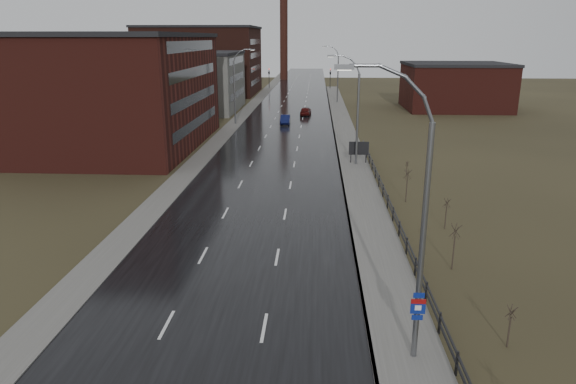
# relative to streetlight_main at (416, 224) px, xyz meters

# --- Properties ---
(ground) EXTENTS (320.00, 320.00, 0.00)m
(ground) POSITION_rel_streetlight_main_xyz_m (-8.47, -2.00, -6.06)
(ground) COLOR #2D2819
(ground) RESTS_ON ground
(road) EXTENTS (14.00, 300.00, 0.06)m
(road) POSITION_rel_streetlight_main_xyz_m (-8.47, 58.00, -6.03)
(road) COLOR black
(road) RESTS_ON ground
(sidewalk_right) EXTENTS (3.20, 180.00, 0.18)m
(sidewalk_right) POSITION_rel_streetlight_main_xyz_m (0.13, 33.00, -5.97)
(sidewalk_right) COLOR #595651
(sidewalk_right) RESTS_ON ground
(curb_right) EXTENTS (0.16, 180.00, 0.18)m
(curb_right) POSITION_rel_streetlight_main_xyz_m (-1.39, 33.00, -5.97)
(curb_right) COLOR slate
(curb_right) RESTS_ON ground
(sidewalk_left) EXTENTS (2.40, 260.00, 0.12)m
(sidewalk_left) POSITION_rel_streetlight_main_xyz_m (-16.67, 58.00, -6.00)
(sidewalk_left) COLOR #595651
(sidewalk_left) RESTS_ON ground
(warehouse_near) EXTENTS (22.44, 28.56, 13.50)m
(warehouse_near) POSITION_rel_streetlight_main_xyz_m (-29.46, 43.00, 0.70)
(warehouse_near) COLOR #471914
(warehouse_near) RESTS_ON ground
(warehouse_mid) EXTENTS (16.32, 20.40, 10.50)m
(warehouse_mid) POSITION_rel_streetlight_main_xyz_m (-26.46, 76.00, -0.80)
(warehouse_mid) COLOR slate
(warehouse_mid) RESTS_ON ground
(warehouse_far) EXTENTS (26.52, 24.48, 15.50)m
(warehouse_far) POSITION_rel_streetlight_main_xyz_m (-31.47, 106.00, 1.70)
(warehouse_far) COLOR #331611
(warehouse_far) RESTS_ON ground
(building_right) EXTENTS (18.36, 16.32, 8.50)m
(building_right) POSITION_rel_streetlight_main_xyz_m (21.83, 80.00, -1.80)
(building_right) COLOR #471914
(building_right) RESTS_ON ground
(smokestack) EXTENTS (2.70, 2.70, 30.70)m
(smokestack) POSITION_rel_streetlight_main_xyz_m (-14.47, 148.00, 9.44)
(smokestack) COLOR #331611
(smokestack) RESTS_ON ground
(streetlight_main) EXTENTS (3.91, 0.29, 12.11)m
(streetlight_main) POSITION_rel_streetlight_main_xyz_m (0.00, 0.00, 0.00)
(streetlight_main) COLOR slate
(streetlight_main) RESTS_ON ground
(streetlight_right_mid) EXTENTS (3.36, 0.28, 11.35)m
(streetlight_right_mid) POSITION_rel_streetlight_main_xyz_m (0.03, 34.00, -0.22)
(streetlight_right_mid) COLOR slate
(streetlight_right_mid) RESTS_ON ground
(streetlight_left) EXTENTS (3.36, 0.28, 11.35)m
(streetlight_left) POSITION_rel_streetlight_main_xyz_m (-16.17, 60.00, -0.22)
(streetlight_left) COLOR slate
(streetlight_left) RESTS_ON ground
(streetlight_right_far) EXTENTS (3.36, 0.28, 11.35)m
(streetlight_right_far) POSITION_rel_streetlight_main_xyz_m (0.03, 88.00, -0.22)
(streetlight_right_far) COLOR slate
(streetlight_right_far) RESTS_ON ground
(guardrail) EXTENTS (0.10, 53.05, 1.10)m
(guardrail) POSITION_rel_streetlight_main_xyz_m (1.83, 16.32, -5.35)
(guardrail) COLOR black
(guardrail) RESTS_ON ground
(shrub_b) EXTENTS (0.47, 0.50, 1.98)m
(shrub_b) POSITION_rel_streetlight_main_xyz_m (4.59, 1.15, -5.01)
(shrub_b) COLOR #382D23
(shrub_b) RESTS_ON ground
(shrub_c) EXTENTS (0.66, 0.69, 2.79)m
(shrub_c) POSITION_rel_streetlight_main_xyz_m (4.14, 8.97, -4.57)
(shrub_c) COLOR #382D23
(shrub_c) RESTS_ON ground
(shrub_d) EXTENTS (0.53, 0.56, 2.24)m
(shrub_d) POSITION_rel_streetlight_main_xyz_m (5.29, 15.66, -4.87)
(shrub_d) COLOR #382D23
(shrub_d) RESTS_ON ground
(shrub_e) EXTENTS (0.65, 0.69, 2.77)m
(shrub_e) POSITION_rel_streetlight_main_xyz_m (3.54, 21.69, -4.58)
(shrub_e) COLOR #382D23
(shrub_e) RESTS_ON ground
(shrub_f) EXTENTS (0.38, 0.39, 1.55)m
(shrub_f) POSITION_rel_streetlight_main_xyz_m (4.91, 29.79, -5.24)
(shrub_f) COLOR #382D23
(shrub_f) RESTS_ON ground
(billboard) EXTENTS (2.10, 0.17, 2.46)m
(billboard) POSITION_rel_streetlight_main_xyz_m (0.63, 34.64, -4.39)
(billboard) COLOR black
(billboard) RESTS_ON ground
(traffic_light_left) EXTENTS (0.58, 2.73, 5.30)m
(traffic_light_left) POSITION_rel_streetlight_main_xyz_m (-16.47, 118.00, -1.46)
(traffic_light_left) COLOR black
(traffic_light_left) RESTS_ON ground
(traffic_light_right) EXTENTS (0.58, 2.73, 5.30)m
(traffic_light_right) POSITION_rel_streetlight_main_xyz_m (-0.47, 118.00, -1.46)
(traffic_light_right) COLOR black
(traffic_light_right) RESTS_ON ground
(car_near) EXTENTS (1.47, 4.14, 1.36)m
(car_near) POSITION_rel_streetlight_main_xyz_m (-8.73, 60.59, -5.38)
(car_near) COLOR #0C123E
(car_near) RESTS_ON ground
(car_far) EXTENTS (2.03, 4.35, 1.44)m
(car_far) POSITION_rel_streetlight_main_xyz_m (-5.78, 70.01, -5.34)
(car_far) COLOR #420B0B
(car_far) RESTS_ON ground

